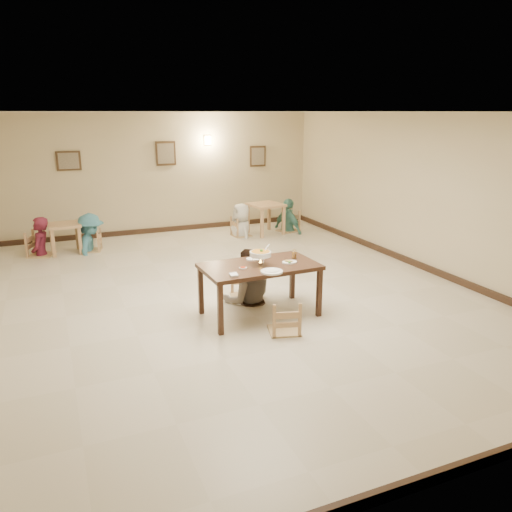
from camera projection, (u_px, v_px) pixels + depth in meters
name	position (u px, v px, depth m)	size (l,w,h in m)	color
floor	(231.00, 293.00, 8.58)	(10.00, 10.00, 0.00)	beige
ceiling	(228.00, 112.00, 7.75)	(10.00, 10.00, 0.00)	white
wall_back	(162.00, 174.00, 12.60)	(10.00, 10.00, 0.00)	beige
wall_front	(455.00, 320.00, 3.73)	(10.00, 10.00, 0.00)	beige
wall_right	(424.00, 192.00, 9.65)	(10.00, 10.00, 0.00)	beige
baseboard_back	(166.00, 229.00, 12.97)	(8.00, 0.06, 0.12)	#312015
baseboard_front	(433.00, 478.00, 4.16)	(8.00, 0.06, 0.12)	#312015
baseboard_right	(416.00, 264.00, 10.04)	(0.06, 10.00, 0.12)	#312015
picture_a	(69.00, 161.00, 11.63)	(0.55, 0.04, 0.45)	#3C2A18
picture_b	(166.00, 153.00, 12.46)	(0.50, 0.04, 0.60)	#3C2A18
picture_c	(258.00, 156.00, 13.43)	(0.45, 0.04, 0.55)	#3C2A18
wall_sconce	(208.00, 140.00, 12.78)	(0.16, 0.05, 0.22)	#FFD88C
main_table	(260.00, 270.00, 7.47)	(1.75, 1.02, 0.80)	#3C2417
chair_far	(245.00, 269.00, 8.21)	(0.49, 0.49, 1.04)	tan
chair_near	(285.00, 301.00, 6.95)	(0.43, 0.43, 0.92)	tan
main_diner	(247.00, 249.00, 7.99)	(0.86, 0.67, 1.78)	gray
curry_warmer	(261.00, 254.00, 7.40)	(0.36, 0.32, 0.29)	silver
rice_plate_far	(255.00, 259.00, 7.71)	(0.27, 0.27, 0.06)	white
rice_plate_near	(272.00, 271.00, 7.08)	(0.32, 0.32, 0.07)	white
fried_plate	(290.00, 262.00, 7.53)	(0.23, 0.23, 0.05)	white
chili_dish	(243.00, 268.00, 7.26)	(0.11, 0.11, 0.02)	white
napkin_cutlery	(234.00, 275.00, 6.94)	(0.16, 0.22, 0.03)	white
drink_glass	(294.00, 254.00, 7.75)	(0.07, 0.07, 0.14)	white
bg_table_left	(65.00, 230.00, 10.88)	(0.69, 0.69, 0.66)	tan
bg_table_right	(266.00, 209.00, 12.59)	(0.90, 0.90, 0.77)	tan
bg_chair_ll	(39.00, 233.00, 10.68)	(0.48, 0.48, 1.02)	tan
bg_chair_lr	(90.00, 231.00, 11.07)	(0.42, 0.42, 0.89)	tan
bg_chair_rl	(241.00, 218.00, 12.42)	(0.43, 0.43, 0.91)	tan
bg_chair_rr	(288.00, 212.00, 12.91)	(0.47, 0.47, 1.01)	tan
bg_diner_a	(37.00, 217.00, 10.59)	(0.62, 0.41, 1.69)	maroon
bg_diner_b	(88.00, 214.00, 10.96)	(1.09, 0.63, 1.69)	teal
bg_diner_c	(241.00, 204.00, 12.32)	(0.80, 0.52, 1.64)	silver
bg_diner_d	(289.00, 199.00, 12.81)	(1.00, 0.42, 1.71)	#519789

